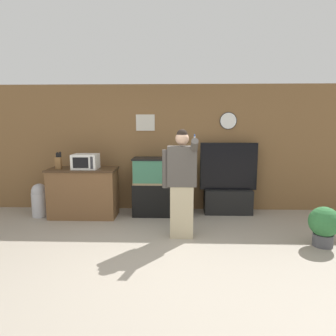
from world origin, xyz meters
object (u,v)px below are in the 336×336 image
object	(u,v)px
aquarium_on_stand	(163,186)
person_standing	(181,182)
potted_plant	(324,224)
trash_bin	(40,200)
counter_island	(84,193)
microwave	(86,161)
tv_on_stand	(228,193)
knife_block	(59,162)

from	to	relation	value
aquarium_on_stand	person_standing	xyz separation A→B (m)	(0.35, -1.18, 0.33)
potted_plant	trash_bin	size ratio (longest dim) A/B	0.92
counter_island	microwave	xyz separation A→B (m)	(0.08, -0.04, 0.62)
microwave	tv_on_stand	bearing A→B (deg)	7.67
aquarium_on_stand	trash_bin	xyz separation A→B (m)	(-2.41, -0.19, -0.24)
aquarium_on_stand	potted_plant	size ratio (longest dim) A/B	1.94
microwave	tv_on_stand	distance (m)	2.88
knife_block	person_standing	bearing A→B (deg)	-22.22
aquarium_on_stand	potted_plant	xyz separation A→B (m)	(2.47, -1.48, -0.24)
counter_island	aquarium_on_stand	world-z (taller)	aquarium_on_stand
counter_island	knife_block	distance (m)	0.75
tv_on_stand	person_standing	xyz separation A→B (m)	(-0.97, -1.33, 0.48)
counter_island	person_standing	xyz separation A→B (m)	(1.89, -1.00, 0.42)
counter_island	microwave	bearing A→B (deg)	-28.18
microwave	aquarium_on_stand	xyz separation A→B (m)	(1.46, 0.23, -0.53)
microwave	tv_on_stand	world-z (taller)	tv_on_stand
counter_island	person_standing	size ratio (longest dim) A/B	0.76
potted_plant	trash_bin	distance (m)	5.05
tv_on_stand	potted_plant	bearing A→B (deg)	-54.59
microwave	potted_plant	bearing A→B (deg)	-17.63
counter_island	potted_plant	bearing A→B (deg)	-17.84
tv_on_stand	person_standing	bearing A→B (deg)	-126.07
counter_island	tv_on_stand	size ratio (longest dim) A/B	0.91
tv_on_stand	trash_bin	world-z (taller)	tv_on_stand
microwave	potted_plant	size ratio (longest dim) A/B	0.78
trash_bin	counter_island	bearing A→B (deg)	0.13
counter_island	knife_block	xyz separation A→B (m)	(-0.44, -0.04, 0.60)
counter_island	trash_bin	xyz separation A→B (m)	(-0.88, -0.00, -0.15)
counter_island	knife_block	bearing A→B (deg)	-174.51
microwave	person_standing	distance (m)	2.05
tv_on_stand	aquarium_on_stand	bearing A→B (deg)	-173.62
microwave	trash_bin	world-z (taller)	microwave
tv_on_stand	person_standing	size ratio (longest dim) A/B	0.83
microwave	person_standing	xyz separation A→B (m)	(1.81, -0.95, -0.20)
knife_block	trash_bin	bearing A→B (deg)	174.64
tv_on_stand	trash_bin	xyz separation A→B (m)	(-3.73, -0.33, -0.09)
aquarium_on_stand	counter_island	bearing A→B (deg)	-173.11
trash_bin	potted_plant	bearing A→B (deg)	-14.77
person_standing	potted_plant	world-z (taller)	person_standing
tv_on_stand	trash_bin	bearing A→B (deg)	-174.87
counter_island	knife_block	size ratio (longest dim) A/B	4.07
aquarium_on_stand	person_standing	world-z (taller)	person_standing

